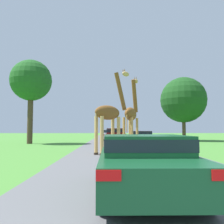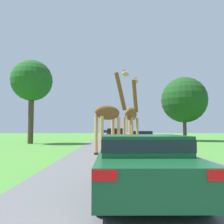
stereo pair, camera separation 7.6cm
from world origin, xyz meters
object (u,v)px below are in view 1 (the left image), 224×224
object	(u,v)px
giraffe_companion	(131,114)
car_lead_maroon	(145,162)
giraffe_near_road	(110,115)
car_queue_left	(140,138)
tree_centre_back	(31,81)
car_far_ahead	(109,134)
tree_left_edge	(183,100)
car_queue_right	(115,135)

from	to	relation	value
giraffe_companion	car_lead_maroon	distance (m)	10.59
giraffe_near_road	car_lead_maroon	xyz separation A→B (m)	(0.76, -8.18, -1.52)
car_queue_left	tree_centre_back	distance (m)	11.96
tree_centre_back	car_far_ahead	bearing A→B (deg)	40.60
giraffe_companion	giraffe_near_road	bearing A→B (deg)	-103.34
tree_left_edge	tree_centre_back	size ratio (longest dim) A/B	0.94
giraffe_near_road	car_lead_maroon	distance (m)	8.36
giraffe_near_road	car_queue_left	xyz separation A→B (m)	(2.58, 6.45, -1.54)
car_queue_left	car_lead_maroon	bearing A→B (deg)	-97.10
giraffe_companion	car_queue_right	bearing A→B (deg)	114.87
giraffe_near_road	car_queue_right	distance (m)	11.32
giraffe_near_road	tree_centre_back	size ratio (longest dim) A/B	0.63
car_queue_right	tree_centre_back	size ratio (longest dim) A/B	0.51
tree_left_edge	car_far_ahead	bearing A→B (deg)	172.34
giraffe_companion	car_lead_maroon	world-z (taller)	giraffe_companion
giraffe_companion	car_queue_left	distance (m)	4.68
giraffe_companion	tree_left_edge	distance (m)	14.80
car_queue_right	tree_left_edge	distance (m)	9.92
giraffe_companion	tree_centre_back	size ratio (longest dim) A/B	0.64
giraffe_near_road	giraffe_companion	world-z (taller)	giraffe_companion
car_queue_right	car_far_ahead	bearing A→B (deg)	98.08
car_queue_left	car_queue_right	bearing A→B (deg)	112.19
car_queue_left	tree_left_edge	xyz separation A→B (m)	(6.35, 8.32, 4.23)
giraffe_companion	tree_left_edge	world-z (taller)	tree_left_edge
car_far_ahead	tree_left_edge	xyz separation A→B (m)	(8.97, -1.21, 4.16)
giraffe_companion	car_lead_maroon	xyz separation A→B (m)	(-0.70, -10.43, -1.70)
car_queue_right	car_queue_left	size ratio (longest dim) A/B	0.94
car_lead_maroon	car_far_ahead	xyz separation A→B (m)	(-0.79, 24.16, 0.06)
car_far_ahead	car_queue_left	bearing A→B (deg)	-74.64
giraffe_companion	car_queue_right	xyz separation A→B (m)	(-0.82, 8.96, -1.60)
car_queue_right	tree_left_edge	bearing A→B (deg)	23.23
car_queue_right	giraffe_companion	bearing A→B (deg)	-84.80
giraffe_near_road	giraffe_companion	distance (m)	2.69
car_lead_maroon	car_queue_left	distance (m)	14.75
car_queue_left	car_far_ahead	world-z (taller)	car_far_ahead
tree_centre_back	car_queue_left	bearing A→B (deg)	-16.29
giraffe_companion	tree_left_edge	xyz separation A→B (m)	(7.48, 12.52, 2.51)
giraffe_near_road	giraffe_companion	bearing A→B (deg)	104.45
car_queue_left	tree_centre_back	size ratio (longest dim) A/B	0.53
car_lead_maroon	tree_left_edge	size ratio (longest dim) A/B	0.53
car_lead_maroon	car_far_ahead	size ratio (longest dim) A/B	0.93
car_far_ahead	tree_left_edge	bearing A→B (deg)	-7.66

